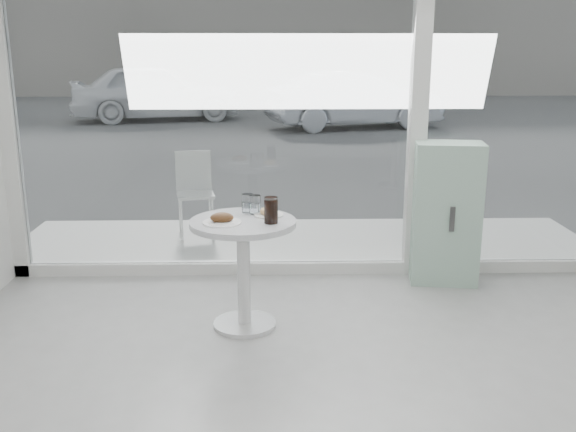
{
  "coord_description": "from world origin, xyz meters",
  "views": [
    {
      "loc": [
        -0.29,
        -2.27,
        1.89
      ],
      "look_at": [
        -0.2,
        1.7,
        0.85
      ],
      "focal_mm": 40.0,
      "sensor_mm": 36.0,
      "label": 1
    }
  ],
  "objects_px": {
    "mint_cabinet": "(446,213)",
    "water_tumbler_a": "(248,204)",
    "plate_donut": "(269,213)",
    "car_white": "(156,92)",
    "plate_fritter": "(223,219)",
    "car_silver": "(354,100)",
    "water_tumbler_b": "(255,206)",
    "main_table": "(243,251)",
    "cola_glass": "(271,211)",
    "patio_chair": "(195,187)"
  },
  "relations": [
    {
      "from": "car_silver",
      "to": "water_tumbler_b",
      "type": "height_order",
      "value": "car_silver"
    },
    {
      "from": "car_silver",
      "to": "car_white",
      "type": "bearing_deg",
      "value": 54.81
    },
    {
      "from": "plate_donut",
      "to": "water_tumbler_a",
      "type": "distance_m",
      "value": 0.18
    },
    {
      "from": "plate_donut",
      "to": "cola_glass",
      "type": "distance_m",
      "value": 0.21
    },
    {
      "from": "water_tumbler_a",
      "to": "cola_glass",
      "type": "relative_size",
      "value": 0.75
    },
    {
      "from": "car_silver",
      "to": "water_tumbler_b",
      "type": "distance_m",
      "value": 11.43
    },
    {
      "from": "cola_glass",
      "to": "plate_fritter",
      "type": "bearing_deg",
      "value": 179.73
    },
    {
      "from": "main_table",
      "to": "cola_glass",
      "type": "bearing_deg",
      "value": -22.13
    },
    {
      "from": "mint_cabinet",
      "to": "patio_chair",
      "type": "bearing_deg",
      "value": 157.35
    },
    {
      "from": "main_table",
      "to": "plate_fritter",
      "type": "distance_m",
      "value": 0.29
    },
    {
      "from": "plate_fritter",
      "to": "water_tumbler_b",
      "type": "xyz_separation_m",
      "value": [
        0.21,
        0.25,
        0.03
      ]
    },
    {
      "from": "car_white",
      "to": "car_silver",
      "type": "bearing_deg",
      "value": -123.85
    },
    {
      "from": "main_table",
      "to": "car_white",
      "type": "xyz_separation_m",
      "value": [
        -2.89,
        13.27,
        0.2
      ]
    },
    {
      "from": "patio_chair",
      "to": "cola_glass",
      "type": "height_order",
      "value": "cola_glass"
    },
    {
      "from": "main_table",
      "to": "water_tumbler_a",
      "type": "bearing_deg",
      "value": 83.15
    },
    {
      "from": "plate_donut",
      "to": "water_tumbler_b",
      "type": "relative_size",
      "value": 1.56
    },
    {
      "from": "mint_cabinet",
      "to": "plate_fritter",
      "type": "relative_size",
      "value": 4.53
    },
    {
      "from": "plate_fritter",
      "to": "water_tumbler_a",
      "type": "bearing_deg",
      "value": 61.83
    },
    {
      "from": "car_white",
      "to": "plate_fritter",
      "type": "bearing_deg",
      "value": 178.05
    },
    {
      "from": "car_white",
      "to": "water_tumbler_b",
      "type": "bearing_deg",
      "value": 179.14
    },
    {
      "from": "plate_fritter",
      "to": "water_tumbler_b",
      "type": "distance_m",
      "value": 0.33
    },
    {
      "from": "main_table",
      "to": "water_tumbler_b",
      "type": "xyz_separation_m",
      "value": [
        0.08,
        0.18,
        0.28
      ]
    },
    {
      "from": "plate_donut",
      "to": "water_tumbler_b",
      "type": "height_order",
      "value": "water_tumbler_b"
    },
    {
      "from": "water_tumbler_a",
      "to": "cola_glass",
      "type": "distance_m",
      "value": 0.34
    },
    {
      "from": "car_silver",
      "to": "water_tumbler_b",
      "type": "xyz_separation_m",
      "value": [
        -2.09,
        -11.23,
        0.15
      ]
    },
    {
      "from": "plate_fritter",
      "to": "water_tumbler_a",
      "type": "xyz_separation_m",
      "value": [
        0.15,
        0.29,
        0.03
      ]
    },
    {
      "from": "water_tumbler_a",
      "to": "plate_donut",
      "type": "bearing_deg",
      "value": -33.08
    },
    {
      "from": "car_white",
      "to": "main_table",
      "type": "bearing_deg",
      "value": 178.65
    },
    {
      "from": "main_table",
      "to": "car_white",
      "type": "relative_size",
      "value": 0.17
    },
    {
      "from": "mint_cabinet",
      "to": "plate_fritter",
      "type": "height_order",
      "value": "mint_cabinet"
    },
    {
      "from": "water_tumbler_a",
      "to": "water_tumbler_b",
      "type": "xyz_separation_m",
      "value": [
        0.05,
        -0.04,
        -0.0
      ]
    },
    {
      "from": "car_silver",
      "to": "plate_fritter",
      "type": "height_order",
      "value": "car_silver"
    },
    {
      "from": "water_tumbler_a",
      "to": "patio_chair",
      "type": "bearing_deg",
      "value": 107.19
    },
    {
      "from": "mint_cabinet",
      "to": "water_tumbler_a",
      "type": "relative_size",
      "value": 8.8
    },
    {
      "from": "patio_chair",
      "to": "water_tumbler_a",
      "type": "distance_m",
      "value": 2.1
    },
    {
      "from": "car_white",
      "to": "plate_fritter",
      "type": "relative_size",
      "value": 17.26
    },
    {
      "from": "car_silver",
      "to": "plate_donut",
      "type": "relative_size",
      "value": 20.09
    },
    {
      "from": "water_tumbler_a",
      "to": "main_table",
      "type": "bearing_deg",
      "value": -96.85
    },
    {
      "from": "car_white",
      "to": "plate_donut",
      "type": "height_order",
      "value": "car_white"
    },
    {
      "from": "water_tumbler_b",
      "to": "plate_fritter",
      "type": "bearing_deg",
      "value": -129.35
    },
    {
      "from": "water_tumbler_a",
      "to": "water_tumbler_b",
      "type": "distance_m",
      "value": 0.06
    },
    {
      "from": "patio_chair",
      "to": "car_white",
      "type": "distance_m",
      "value": 11.31
    },
    {
      "from": "mint_cabinet",
      "to": "water_tumbler_b",
      "type": "xyz_separation_m",
      "value": [
        -1.54,
        -0.7,
        0.25
      ]
    },
    {
      "from": "main_table",
      "to": "car_white",
      "type": "distance_m",
      "value": 13.59
    },
    {
      "from": "main_table",
      "to": "plate_donut",
      "type": "relative_size",
      "value": 3.76
    },
    {
      "from": "mint_cabinet",
      "to": "water_tumbler_a",
      "type": "height_order",
      "value": "mint_cabinet"
    },
    {
      "from": "plate_donut",
      "to": "water_tumbler_b",
      "type": "distance_m",
      "value": 0.12
    },
    {
      "from": "patio_chair",
      "to": "cola_glass",
      "type": "distance_m",
      "value": 2.43
    },
    {
      "from": "mint_cabinet",
      "to": "cola_glass",
      "type": "distance_m",
      "value": 1.74
    },
    {
      "from": "car_silver",
      "to": "mint_cabinet",
      "type": "bearing_deg",
      "value": 162.03
    }
  ]
}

